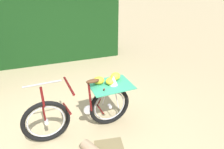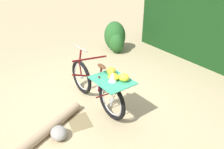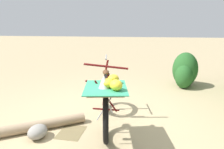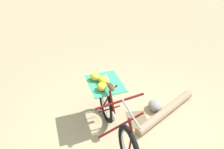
{
  "view_description": "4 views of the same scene",
  "coord_description": "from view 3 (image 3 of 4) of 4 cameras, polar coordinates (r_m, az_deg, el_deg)",
  "views": [
    {
      "loc": [
        -0.07,
        2.53,
        2.31
      ],
      "look_at": [
        -0.61,
        -0.24,
        0.93
      ],
      "focal_mm": 30.95,
      "sensor_mm": 36.0,
      "label": 1
    },
    {
      "loc": [
        -3.31,
        1.08,
        2.48
      ],
      "look_at": [
        -0.53,
        -0.19,
        0.85
      ],
      "focal_mm": 34.1,
      "sensor_mm": 36.0,
      "label": 2
    },
    {
      "loc": [
        -2.97,
        -0.71,
        1.53
      ],
      "look_at": [
        -0.61,
        -0.26,
        0.96
      ],
      "focal_mm": 31.83,
      "sensor_mm": 36.0,
      "label": 3
    },
    {
      "loc": [
        2.21,
        -0.4,
        2.73
      ],
      "look_at": [
        -0.61,
        -0.05,
        0.91
      ],
      "focal_mm": 32.86,
      "sensor_mm": 36.0,
      "label": 4
    }
  ],
  "objects": [
    {
      "name": "ground_plane",
      "position": [
        3.41,
        -2.42,
        -13.26
      ],
      "size": [
        60.0,
        60.0,
        0.0
      ],
      "primitive_type": "plane",
      "color": "tan"
    },
    {
      "name": "bicycle",
      "position": [
        3.07,
        -1.57,
        -6.77
      ],
      "size": [
        1.8,
        0.84,
        1.03
      ],
      "rotation": [
        0.0,
        0.0,
        0.21
      ],
      "color": "black",
      "rests_on": "ground_plane"
    },
    {
      "name": "fallen_log",
      "position": [
        3.31,
        -21.73,
        -13.69
      ],
      "size": [
        1.02,
        1.38,
        0.16
      ],
      "primitive_type": "cylinder",
      "rotation": [
        0.0,
        1.57,
        -0.97
      ],
      "color": "#9E8466",
      "rests_on": "ground_plane"
    },
    {
      "name": "shrub_cluster",
      "position": [
        5.6,
        20.21,
        0.85
      ],
      "size": [
        0.94,
        0.65,
        0.9
      ],
      "color": "#235623",
      "rests_on": "ground_plane"
    },
    {
      "name": "path_stone",
      "position": [
        3.1,
        -20.58,
        -15.12
      ],
      "size": [
        0.3,
        0.25,
        0.19
      ],
      "primitive_type": "ellipsoid",
      "color": "gray",
      "rests_on": "ground_plane"
    },
    {
      "name": "leaf_litter_patch",
      "position": [
        3.15,
        -11.64,
        -15.91
      ],
      "size": [
        0.44,
        0.36,
        0.01
      ],
      "primitive_type": "cube",
      "color": "olive",
      "rests_on": "ground_plane"
    }
  ]
}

